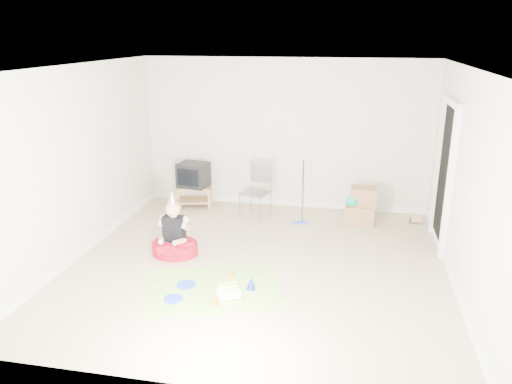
% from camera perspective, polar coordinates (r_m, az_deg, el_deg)
% --- Properties ---
extents(ground, '(5.00, 5.00, 0.00)m').
position_cam_1_polar(ground, '(6.80, 0.17, -8.30)').
color(ground, tan).
rests_on(ground, ground).
extents(doorway_recess, '(0.02, 0.90, 2.05)m').
position_cam_1_polar(doorway_recess, '(7.58, 20.77, 1.55)').
color(doorway_recess, black).
rests_on(doorway_recess, ground).
extents(tv_stand, '(0.68, 0.51, 0.38)m').
position_cam_1_polar(tv_stand, '(8.98, -7.08, -0.26)').
color(tv_stand, '#9F7547').
rests_on(tv_stand, ground).
extents(crt_tv, '(0.56, 0.49, 0.43)m').
position_cam_1_polar(crt_tv, '(8.87, -7.16, 1.98)').
color(crt_tv, black).
rests_on(crt_tv, tv_stand).
extents(folding_chair, '(0.53, 0.52, 0.94)m').
position_cam_1_polar(folding_chair, '(8.27, -0.08, -0.06)').
color(folding_chair, gray).
rests_on(folding_chair, ground).
extents(cardboard_boxes, '(0.50, 0.38, 0.60)m').
position_cam_1_polar(cardboard_boxes, '(8.32, 11.89, -1.59)').
color(cardboard_boxes, '#996E4A').
rests_on(cardboard_boxes, ground).
extents(floor_mop, '(0.26, 0.34, 1.00)m').
position_cam_1_polar(floor_mop, '(8.14, 5.07, -1.89)').
color(floor_mop, blue).
rests_on(floor_mop, ground).
extents(book_pile, '(0.22, 0.26, 0.08)m').
position_cam_1_polar(book_pile, '(8.67, 17.81, -3.04)').
color(book_pile, '#21652F').
rests_on(book_pile, ground).
extents(seated_woman, '(0.65, 0.65, 0.93)m').
position_cam_1_polar(seated_woman, '(7.12, -9.28, -5.52)').
color(seated_woman, '#A30F23').
rests_on(seated_woman, ground).
extents(party_mat, '(1.96, 1.67, 0.01)m').
position_cam_1_polar(party_mat, '(6.24, -5.06, -10.89)').
color(party_mat, '#F1327C').
rests_on(party_mat, ground).
extents(birthday_cake, '(0.35, 0.33, 0.14)m').
position_cam_1_polar(birthday_cake, '(6.03, -3.21, -11.57)').
color(birthday_cake, white).
rests_on(birthday_cake, party_mat).
extents(blue_plate_near, '(0.32, 0.32, 0.01)m').
position_cam_1_polar(blue_plate_near, '(6.34, -7.98, -10.43)').
color(blue_plate_near, blue).
rests_on(blue_plate_near, party_mat).
extents(blue_plate_far, '(0.24, 0.24, 0.01)m').
position_cam_1_polar(blue_plate_far, '(6.06, -9.45, -11.93)').
color(blue_plate_far, blue).
rests_on(blue_plate_far, party_mat).
extents(orange_cup_near, '(0.09, 0.09, 0.09)m').
position_cam_1_polar(orange_cup_near, '(6.45, -2.94, -9.37)').
color(orange_cup_near, orange).
rests_on(orange_cup_near, party_mat).
extents(orange_cup_far, '(0.11, 0.11, 0.09)m').
position_cam_1_polar(orange_cup_far, '(5.85, -4.82, -12.46)').
color(orange_cup_far, orange).
rests_on(orange_cup_far, party_mat).
extents(blue_party_hat, '(0.13, 0.13, 0.16)m').
position_cam_1_polar(blue_party_hat, '(6.16, -0.59, -10.35)').
color(blue_party_hat, '#1A40B8').
rests_on(blue_party_hat, party_mat).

